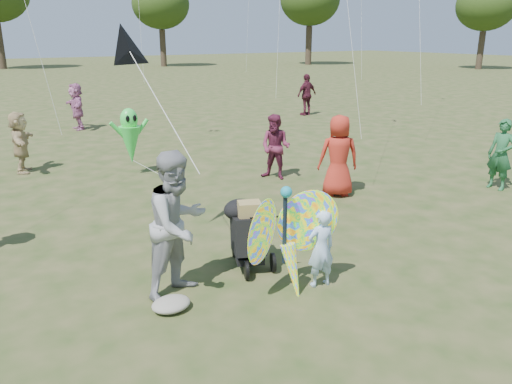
{
  "coord_description": "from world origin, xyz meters",
  "views": [
    {
      "loc": [
        -4.25,
        -4.92,
        3.51
      ],
      "look_at": [
        -0.2,
        1.5,
        1.1
      ],
      "focal_mm": 35.0,
      "sensor_mm": 36.0,
      "label": 1
    }
  ],
  "objects_px": {
    "crowd_d": "(20,142)",
    "crowd_e": "(276,147)",
    "alien_kite": "(130,138)",
    "child_girl": "(321,249)",
    "adult_man": "(178,225)",
    "butterfly_kite": "(288,240)",
    "crowd_f": "(501,155)",
    "crowd_h": "(307,95)",
    "jogging_stroller": "(246,229)",
    "crowd_j": "(77,106)",
    "crowd_a": "(338,156)"
  },
  "relations": [
    {
      "from": "crowd_f",
      "to": "crowd_h",
      "type": "xyz_separation_m",
      "value": [
        3.11,
        11.37,
        0.09
      ]
    },
    {
      "from": "adult_man",
      "to": "crowd_j",
      "type": "xyz_separation_m",
      "value": [
        1.91,
        13.85,
        -0.15
      ]
    },
    {
      "from": "child_girl",
      "to": "crowd_d",
      "type": "height_order",
      "value": "crowd_d"
    },
    {
      "from": "adult_man",
      "to": "butterfly_kite",
      "type": "height_order",
      "value": "adult_man"
    },
    {
      "from": "crowd_d",
      "to": "crowd_f",
      "type": "distance_m",
      "value": 11.98
    },
    {
      "from": "adult_man",
      "to": "crowd_h",
      "type": "distance_m",
      "value": 16.61
    },
    {
      "from": "butterfly_kite",
      "to": "alien_kite",
      "type": "xyz_separation_m",
      "value": [
        0.21,
        7.19,
        0.18
      ]
    },
    {
      "from": "jogging_stroller",
      "to": "butterfly_kite",
      "type": "bearing_deg",
      "value": -64.87
    },
    {
      "from": "child_girl",
      "to": "jogging_stroller",
      "type": "distance_m",
      "value": 1.26
    },
    {
      "from": "crowd_h",
      "to": "butterfly_kite",
      "type": "bearing_deg",
      "value": 44.9
    },
    {
      "from": "jogging_stroller",
      "to": "butterfly_kite",
      "type": "relative_size",
      "value": 0.64
    },
    {
      "from": "crowd_d",
      "to": "alien_kite",
      "type": "xyz_separation_m",
      "value": [
        2.36,
        -1.82,
        0.17
      ]
    },
    {
      "from": "jogging_stroller",
      "to": "alien_kite",
      "type": "relative_size",
      "value": 0.65
    },
    {
      "from": "crowd_f",
      "to": "alien_kite",
      "type": "bearing_deg",
      "value": -134.9
    },
    {
      "from": "crowd_j",
      "to": "jogging_stroller",
      "type": "height_order",
      "value": "crowd_j"
    },
    {
      "from": "butterfly_kite",
      "to": "crowd_f",
      "type": "bearing_deg",
      "value": 11.18
    },
    {
      "from": "crowd_a",
      "to": "jogging_stroller",
      "type": "xyz_separation_m",
      "value": [
        -3.62,
        -2.0,
        -0.31
      ]
    },
    {
      "from": "crowd_e",
      "to": "jogging_stroller",
      "type": "bearing_deg",
      "value": -71.17
    },
    {
      "from": "crowd_e",
      "to": "crowd_f",
      "type": "distance_m",
      "value": 5.29
    },
    {
      "from": "alien_kite",
      "to": "adult_man",
      "type": "bearing_deg",
      "value": -103.15
    },
    {
      "from": "child_girl",
      "to": "crowd_e",
      "type": "distance_m",
      "value": 5.68
    },
    {
      "from": "crowd_d",
      "to": "jogging_stroller",
      "type": "distance_m",
      "value": 8.25
    },
    {
      "from": "adult_man",
      "to": "crowd_e",
      "type": "height_order",
      "value": "adult_man"
    },
    {
      "from": "child_girl",
      "to": "crowd_f",
      "type": "xyz_separation_m",
      "value": [
        6.6,
        1.5,
        0.25
      ]
    },
    {
      "from": "child_girl",
      "to": "crowd_d",
      "type": "xyz_separation_m",
      "value": [
        -2.66,
        9.11,
        0.22
      ]
    },
    {
      "from": "adult_man",
      "to": "crowd_j",
      "type": "height_order",
      "value": "adult_man"
    },
    {
      "from": "crowd_f",
      "to": "alien_kite",
      "type": "relative_size",
      "value": 0.95
    },
    {
      "from": "child_girl",
      "to": "crowd_d",
      "type": "relative_size",
      "value": 0.72
    },
    {
      "from": "crowd_d",
      "to": "crowd_a",
      "type": "bearing_deg",
      "value": -120.31
    },
    {
      "from": "jogging_stroller",
      "to": "alien_kite",
      "type": "bearing_deg",
      "value": 109.98
    },
    {
      "from": "crowd_h",
      "to": "crowd_j",
      "type": "distance_m",
      "value": 9.77
    },
    {
      "from": "butterfly_kite",
      "to": "alien_kite",
      "type": "relative_size",
      "value": 1.02
    },
    {
      "from": "crowd_a",
      "to": "butterfly_kite",
      "type": "height_order",
      "value": "crowd_a"
    },
    {
      "from": "crowd_e",
      "to": "crowd_f",
      "type": "relative_size",
      "value": 0.98
    },
    {
      "from": "butterfly_kite",
      "to": "crowd_d",
      "type": "bearing_deg",
      "value": 103.39
    },
    {
      "from": "crowd_e",
      "to": "crowd_h",
      "type": "xyz_separation_m",
      "value": [
        7.06,
        7.85,
        0.1
      ]
    },
    {
      "from": "crowd_h",
      "to": "butterfly_kite",
      "type": "xyz_separation_m",
      "value": [
        -10.22,
        -12.78,
        -0.12
      ]
    },
    {
      "from": "crowd_e",
      "to": "crowd_j",
      "type": "relative_size",
      "value": 0.93
    },
    {
      "from": "butterfly_kite",
      "to": "crowd_h",
      "type": "bearing_deg",
      "value": 51.34
    },
    {
      "from": "adult_man",
      "to": "jogging_stroller",
      "type": "distance_m",
      "value": 1.33
    },
    {
      "from": "crowd_d",
      "to": "crowd_e",
      "type": "bearing_deg",
      "value": -111.65
    },
    {
      "from": "crowd_a",
      "to": "butterfly_kite",
      "type": "relative_size",
      "value": 1.04
    },
    {
      "from": "crowd_a",
      "to": "child_girl",
      "type": "bearing_deg",
      "value": 74.32
    },
    {
      "from": "crowd_e",
      "to": "jogging_stroller",
      "type": "distance_m",
      "value": 5.05
    },
    {
      "from": "child_girl",
      "to": "crowd_h",
      "type": "relative_size",
      "value": 0.63
    },
    {
      "from": "child_girl",
      "to": "adult_man",
      "type": "relative_size",
      "value": 0.56
    },
    {
      "from": "crowd_h",
      "to": "crowd_j",
      "type": "xyz_separation_m",
      "value": [
        -9.59,
        1.87,
        -0.04
      ]
    },
    {
      "from": "crowd_h",
      "to": "alien_kite",
      "type": "bearing_deg",
      "value": 22.72
    },
    {
      "from": "adult_man",
      "to": "crowd_a",
      "type": "height_order",
      "value": "adult_man"
    },
    {
      "from": "crowd_e",
      "to": "butterfly_kite",
      "type": "distance_m",
      "value": 5.85
    }
  ]
}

